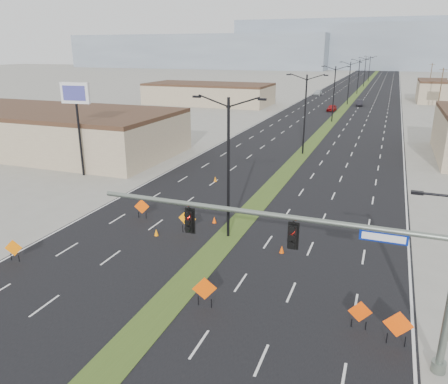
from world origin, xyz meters
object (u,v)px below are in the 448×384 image
(signal_mast, at_px, (335,252))
(pole_sign_west, at_px, (76,100))
(streetlight_3, at_px, (349,82))
(car_mid, at_px, (360,103))
(cone_2, at_px, (282,249))
(cone_3, at_px, (215,179))
(streetlight_5, at_px, (365,71))
(streetlight_6, at_px, (369,68))
(streetlight_4, at_px, (359,75))
(construction_sign_4, at_px, (360,313))
(cone_1, at_px, (214,220))
(construction_sign_2, at_px, (187,219))
(construction_sign_1, at_px, (142,207))
(car_far, at_px, (318,93))
(car_left, at_px, (332,108))
(streetlight_2, at_px, (334,92))
(streetlight_0, at_px, (228,164))
(streetlight_1, at_px, (305,112))
(construction_sign_3, at_px, (205,290))
(cone_0, at_px, (156,232))
(construction_sign_0, at_px, (14,249))
(construction_sign_5, at_px, (398,325))

(signal_mast, xyz_separation_m, pole_sign_west, (-28.82, 19.64, 3.21))
(streetlight_3, height_order, car_mid, streetlight_3)
(cone_2, xyz_separation_m, cone_3, (-10.30, 13.71, -0.00))
(streetlight_5, distance_m, streetlight_6, 28.00)
(streetlight_4, distance_m, construction_sign_4, 120.58)
(cone_1, bearing_deg, car_mid, 86.53)
(construction_sign_2, distance_m, pole_sign_west, 21.14)
(cone_1, xyz_separation_m, cone_2, (6.21, -3.30, 0.00))
(construction_sign_1, height_order, construction_sign_4, construction_sign_1)
(streetlight_5, bearing_deg, car_far, -106.30)
(streetlight_5, xyz_separation_m, streetlight_6, (0.00, 28.00, 0.00))
(car_mid, xyz_separation_m, cone_3, (-8.97, -70.12, -0.42))
(construction_sign_4, bearing_deg, construction_sign_1, 141.72)
(cone_1, bearing_deg, car_left, 90.08)
(streetlight_3, xyz_separation_m, construction_sign_2, (-3.04, -84.47, -4.33))
(streetlight_2, relative_size, car_mid, 2.39)
(car_mid, xyz_separation_m, cone_1, (-4.88, -80.53, -0.42))
(streetlight_0, bearing_deg, construction_sign_1, 173.28)
(streetlight_3, height_order, cone_2, streetlight_3)
(streetlight_1, relative_size, streetlight_4, 1.00)
(construction_sign_3, bearing_deg, streetlight_3, 67.25)
(construction_sign_2, bearing_deg, cone_0, -147.73)
(construction_sign_0, distance_m, pole_sign_west, 21.40)
(streetlight_4, height_order, cone_2, streetlight_4)
(streetlight_1, relative_size, car_mid, 2.39)
(signal_mast, height_order, streetlight_0, streetlight_0)
(construction_sign_0, height_order, construction_sign_4, construction_sign_4)
(streetlight_0, height_order, streetlight_3, same)
(streetlight_6, bearing_deg, streetlight_5, -90.00)
(cone_0, bearing_deg, car_far, 92.98)
(construction_sign_1, height_order, construction_sign_2, construction_sign_2)
(streetlight_2, xyz_separation_m, cone_0, (-4.95, -57.79, -5.15))
(streetlight_0, relative_size, car_mid, 2.39)
(car_left, height_order, cone_0, car_left)
(signal_mast, xyz_separation_m, car_left, (-10.56, 80.86, -4.10))
(cone_1, bearing_deg, streetlight_6, 89.34)
(signal_mast, xyz_separation_m, streetlight_5, (-8.56, 150.00, 0.63))
(pole_sign_west, bearing_deg, cone_0, -42.79)
(streetlight_3, bearing_deg, streetlight_4, 90.00)
(construction_sign_2, xyz_separation_m, cone_1, (1.14, 2.48, -0.81))
(construction_sign_3, bearing_deg, construction_sign_4, -17.37)
(streetlight_4, height_order, car_far, streetlight_4)
(signal_mast, bearing_deg, streetlight_0, 130.54)
(construction_sign_5, bearing_deg, signal_mast, -159.95)
(construction_sign_4, bearing_deg, pole_sign_west, 138.37)
(construction_sign_0, xyz_separation_m, construction_sign_5, (23.00, -0.27, 0.19))
(car_mid, relative_size, construction_sign_1, 2.61)
(streetlight_0, relative_size, construction_sign_1, 6.24)
(streetlight_6, distance_m, construction_sign_3, 177.07)
(signal_mast, height_order, streetlight_2, streetlight_2)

